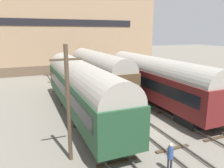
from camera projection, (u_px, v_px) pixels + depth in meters
ground_plane at (149, 131)px, 17.31m from camera, size 200.00×200.00×0.00m
track_left at (100, 139)px, 15.77m from camera, size 2.60×60.00×0.26m
track_middle at (149, 130)px, 17.28m from camera, size 2.60×60.00×0.26m
track_right at (189, 122)px, 18.80m from camera, size 2.60×60.00×0.26m
train_car_brown at (98, 70)px, 27.52m from camera, size 3.08×16.06×5.29m
train_car_maroon at (156, 78)px, 22.97m from camera, size 3.00×17.03×5.15m
train_car_green at (81, 86)px, 19.88m from camera, size 3.13×18.62×5.17m
station_platform at (193, 100)px, 22.10m from camera, size 3.01×13.07×1.10m
bench at (197, 95)px, 21.74m from camera, size 1.40×0.40×0.91m
person_worker at (170, 155)px, 12.05m from camera, size 0.32×0.32×1.75m
utility_pole at (68, 103)px, 12.64m from camera, size 1.80×0.24×7.02m
warehouse_building at (62, 28)px, 45.24m from camera, size 36.73×11.79×17.09m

